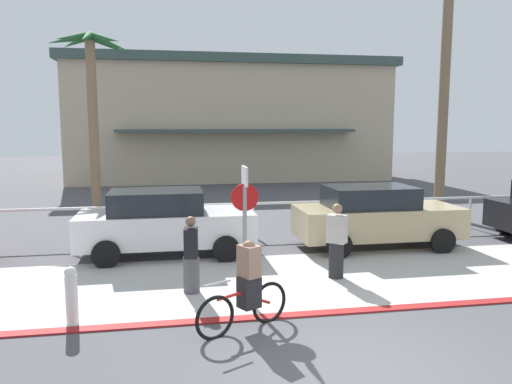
% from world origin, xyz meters
% --- Properties ---
extents(ground_plane, '(80.00, 80.00, 0.00)m').
position_xyz_m(ground_plane, '(0.00, 10.00, 0.00)').
color(ground_plane, '#4C4C51').
extents(sidewalk_strip, '(44.00, 4.00, 0.02)m').
position_xyz_m(sidewalk_strip, '(0.00, 4.20, 0.01)').
color(sidewalk_strip, beige).
rests_on(sidewalk_strip, ground).
extents(curb_paint, '(44.00, 0.24, 0.03)m').
position_xyz_m(curb_paint, '(0.00, 2.20, 0.01)').
color(curb_paint, maroon).
rests_on(curb_paint, ground).
extents(building_backdrop, '(19.35, 9.70, 7.23)m').
position_xyz_m(building_backdrop, '(1.41, 26.14, 3.64)').
color(building_backdrop, '#BCAD8E').
rests_on(building_backdrop, ground).
extents(rail_fence, '(23.80, 0.08, 1.04)m').
position_xyz_m(rail_fence, '(0.00, 8.50, 0.84)').
color(rail_fence, white).
rests_on(rail_fence, ground).
extents(stop_sign_bike_lane, '(0.52, 0.56, 2.56)m').
position_xyz_m(stop_sign_bike_lane, '(-1.07, 3.18, 1.68)').
color(stop_sign_bike_lane, gray).
rests_on(stop_sign_bike_lane, ground).
extents(bollard_0, '(0.20, 0.20, 1.00)m').
position_xyz_m(bollard_0, '(-4.10, 2.47, 0.52)').
color(bollard_0, white).
rests_on(bollard_0, ground).
extents(palm_tree_1, '(2.96, 3.36, 6.70)m').
position_xyz_m(palm_tree_1, '(-5.14, 13.62, 5.15)').
color(palm_tree_1, '#846B4C').
rests_on(palm_tree_1, ground).
extents(palm_tree_2, '(2.69, 3.27, 9.81)m').
position_xyz_m(palm_tree_2, '(7.27, 10.68, 7.18)').
color(palm_tree_2, '#756047').
rests_on(palm_tree_2, ground).
extents(car_white_1, '(4.40, 2.02, 1.69)m').
position_xyz_m(car_white_1, '(-2.58, 6.75, 0.87)').
color(car_white_1, white).
rests_on(car_white_1, ground).
extents(car_tan_2, '(4.40, 2.02, 1.69)m').
position_xyz_m(car_tan_2, '(3.05, 6.60, 0.87)').
color(car_tan_2, tan).
rests_on(car_tan_2, ground).
extents(cyclist_red_0, '(1.64, 0.90, 1.50)m').
position_xyz_m(cyclist_red_0, '(-1.25, 1.81, 0.69)').
color(cyclist_red_0, black).
rests_on(cyclist_red_0, ground).
extents(pedestrian_0, '(0.35, 0.43, 1.55)m').
position_xyz_m(pedestrian_0, '(-2.06, 3.71, 0.71)').
color(pedestrian_0, '#4C4C51').
rests_on(pedestrian_0, ground).
extents(pedestrian_1, '(0.47, 0.46, 1.65)m').
position_xyz_m(pedestrian_1, '(1.09, 4.14, 0.76)').
color(pedestrian_1, '#232326').
rests_on(pedestrian_1, ground).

